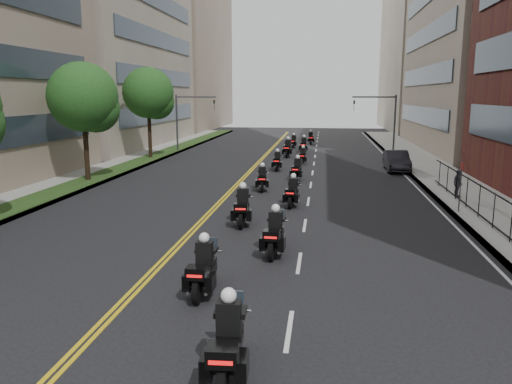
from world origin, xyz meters
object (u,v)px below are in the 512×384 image
motorcycle_3 (275,235)px  motorcycle_10 (288,149)px  motorcycle_7 (297,170)px  motorcycle_6 (262,180)px  pedestrian_c (458,183)px  motorcycle_5 (293,193)px  motorcycle_9 (303,157)px  motorcycle_2 (204,270)px  motorcycle_4 (243,208)px  motorcycle_13 (311,139)px  parked_sedan (397,161)px  motorcycle_8 (277,162)px  motorcycle_1 (228,344)px  motorcycle_11 (304,146)px  motorcycle_12 (294,142)px

motorcycle_3 → motorcycle_10: (-1.57, 28.35, 0.02)m
motorcycle_7 → motorcycle_6: bearing=-109.3°
motorcycle_10 → pedestrian_c: bearing=-56.8°
motorcycle_5 → motorcycle_9: 15.80m
motorcycle_2 → motorcycle_3: 4.20m
motorcycle_4 → motorcycle_13: 36.47m
motorcycle_6 → motorcycle_7: bearing=59.0°
motorcycle_4 → parked_sedan: bearing=58.3°
motorcycle_3 → motorcycle_8: 20.15m
parked_sedan → motorcycle_3: bearing=-108.3°
parked_sedan → pedestrian_c: bearing=-79.7°
motorcycle_3 → parked_sedan: motorcycle_3 is taller
motorcycle_1 → motorcycle_10: size_ratio=1.01×
motorcycle_1 → motorcycle_6: motorcycle_1 is taller
motorcycle_11 → motorcycle_5: bearing=-87.3°
motorcycle_11 → motorcycle_8: bearing=-95.5°
motorcycle_4 → motorcycle_8: bearing=85.8°
motorcycle_2 → motorcycle_10: bearing=90.3°
motorcycle_5 → motorcycle_1: bearing=-85.6°
motorcycle_1 → motorcycle_11: (-0.09, 40.04, -0.05)m
motorcycle_8 → motorcycle_2: bearing=-90.3°
motorcycle_5 → motorcycle_6: 4.51m
motorcycle_1 → motorcycle_11: bearing=86.8°
motorcycle_4 → motorcycle_3: bearing=-69.6°
motorcycle_7 → motorcycle_11: (-0.21, 16.03, 0.03)m
motorcycle_2 → pedestrian_c: 18.00m
motorcycle_3 → motorcycle_5: size_ratio=1.08×
motorcycle_6 → motorcycle_13: (2.12, 28.41, 0.00)m
motorcycle_8 → motorcycle_10: (0.19, 8.28, 0.09)m
motorcycle_6 → motorcycle_2: bearing=-94.7°
motorcycle_3 → motorcycle_6: bearing=102.0°
motorcycle_4 → motorcycle_6: motorcycle_4 is taller
motorcycle_11 → motorcycle_9: bearing=-86.5°
motorcycle_8 → motorcycle_12: (0.25, 16.27, -0.02)m
motorcycle_7 → motorcycle_12: motorcycle_7 is taller
motorcycle_11 → motorcycle_13: bearing=88.7°
motorcycle_8 → motorcycle_10: bearing=88.2°
motorcycle_1 → motorcycle_3: bearing=85.6°
motorcycle_3 → parked_sedan: 22.18m
motorcycle_4 → motorcycle_6: bearing=86.7°
motorcycle_3 → motorcycle_6: (-1.91, 11.98, -0.06)m
motorcycle_5 → pedestrian_c: bearing=22.7°
motorcycle_10 → motorcycle_11: 3.85m
motorcycle_10 → motorcycle_6: bearing=-88.7°
motorcycle_6 → parked_sedan: 12.77m
motorcycle_2 → motorcycle_12: 40.20m
motorcycle_13 → motorcycle_8: bearing=-100.1°
motorcycle_12 → parked_sedan: 17.60m
motorcycle_12 → motorcycle_6: bearing=-87.3°
motorcycle_2 → motorcycle_13: 44.28m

